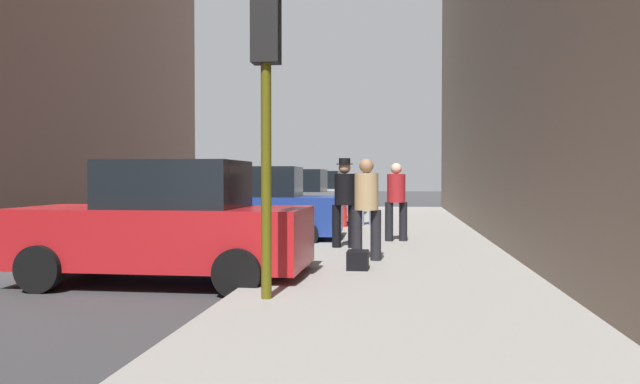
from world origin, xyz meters
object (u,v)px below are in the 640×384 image
at_px(traffic_light, 266,72).
at_px(parked_gray_coupe, 289,200).
at_px(parked_red_hatchback, 166,225).
at_px(pedestrian_in_red_jacket, 396,198).
at_px(parked_blue_sedan, 252,208).
at_px(pedestrian_in_tan_coat, 366,204).
at_px(pedestrian_with_fedora, 345,198).
at_px(pedestrian_in_jeans, 367,193).
at_px(parked_silver_sedan, 312,195).
at_px(fire_hydrant, 343,215).
at_px(duffel_bag, 358,260).

bearing_deg(traffic_light, parked_gray_coupe, 98.88).
xyz_separation_m(parked_red_hatchback, pedestrian_in_red_jacket, (3.31, 5.05, 0.26)).
relative_size(parked_blue_sedan, pedestrian_in_tan_coat, 2.49).
xyz_separation_m(pedestrian_with_fedora, pedestrian_in_jeans, (0.14, 5.82, -0.03)).
bearing_deg(pedestrian_in_red_jacket, parked_silver_sedan, 107.97).
bearing_deg(pedestrian_in_red_jacket, fire_hydrant, 112.02).
bearing_deg(pedestrian_in_jeans, fire_hydrant, -133.29).
bearing_deg(fire_hydrant, parked_red_hatchback, -101.61).
height_order(parked_blue_sedan, parked_gray_coupe, same).
distance_m(pedestrian_in_tan_coat, pedestrian_in_red_jacket, 3.34).
relative_size(parked_silver_sedan, pedestrian_in_red_jacket, 2.46).
distance_m(traffic_light, duffel_bag, 3.57).
bearing_deg(fire_hydrant, pedestrian_in_jeans, 46.71).
xyz_separation_m(parked_silver_sedan, traffic_light, (1.85, -16.92, 1.91)).
height_order(parked_blue_sedan, traffic_light, traffic_light).
relative_size(parked_gray_coupe, traffic_light, 1.18).
bearing_deg(parked_blue_sedan, traffic_light, -75.16).
bearing_deg(pedestrian_with_fedora, parked_silver_sedan, 101.17).
relative_size(parked_red_hatchback, pedestrian_in_jeans, 2.46).
height_order(fire_hydrant, pedestrian_in_tan_coat, pedestrian_in_tan_coat).
height_order(fire_hydrant, pedestrian_with_fedora, pedestrian_with_fedora).
distance_m(parked_blue_sedan, fire_hydrant, 3.91).
bearing_deg(pedestrian_in_red_jacket, parked_blue_sedan, 175.21).
bearing_deg(pedestrian_in_tan_coat, pedestrian_with_fedora, 105.76).
distance_m(fire_hydrant, traffic_light, 10.69).
bearing_deg(pedestrian_in_tan_coat, parked_red_hatchback, -148.28).
bearing_deg(pedestrian_in_jeans, pedestrian_with_fedora, -91.39).
xyz_separation_m(parked_silver_sedan, pedestrian_in_jeans, (2.44, -5.81, 0.26)).
bearing_deg(parked_gray_coupe, traffic_light, -81.12).
bearing_deg(duffel_bag, pedestrian_with_fedora, 98.94).
distance_m(parked_red_hatchback, parked_gray_coupe, 10.19).
bearing_deg(parked_silver_sedan, pedestrian_in_tan_coat, -78.18).
xyz_separation_m(parked_blue_sedan, parked_gray_coupe, (0.00, 4.86, 0.00)).
bearing_deg(pedestrian_with_fedora, fire_hydrant, 95.47).
xyz_separation_m(pedestrian_with_fedora, pedestrian_in_red_jacket, (1.01, 1.42, -0.03)).
bearing_deg(parked_red_hatchback, pedestrian_in_red_jacket, 56.77).
distance_m(parked_blue_sedan, duffel_bag, 5.37).
relative_size(parked_red_hatchback, parked_blue_sedan, 0.99).
bearing_deg(parked_silver_sedan, parked_blue_sedan, -90.00).
relative_size(pedestrian_in_tan_coat, pedestrian_in_jeans, 1.00).
height_order(fire_hydrant, pedestrian_in_red_jacket, pedestrian_in_red_jacket).
xyz_separation_m(parked_gray_coupe, pedestrian_in_red_jacket, (3.31, -5.14, 0.26)).
relative_size(parked_blue_sedan, parked_silver_sedan, 1.01).
height_order(parked_silver_sedan, traffic_light, traffic_light).
distance_m(fire_hydrant, pedestrian_in_red_jacket, 4.06).
bearing_deg(parked_silver_sedan, duffel_bag, -79.27).
height_order(parked_red_hatchback, traffic_light, traffic_light).
relative_size(parked_blue_sedan, parked_gray_coupe, 1.00).
bearing_deg(traffic_light, parked_silver_sedan, 96.25).
height_order(parked_silver_sedan, pedestrian_in_red_jacket, pedestrian_in_red_jacket).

